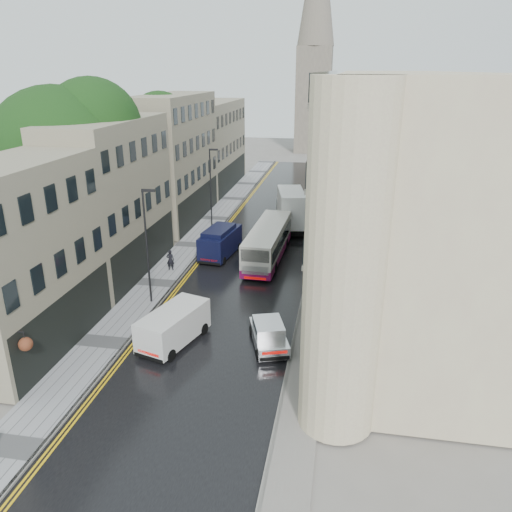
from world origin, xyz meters
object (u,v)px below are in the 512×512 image
(cream_bus, at_px, (247,254))
(silver_hatchback, at_px, (259,347))
(white_lorry, at_px, (281,214))
(lamp_post_far, at_px, (211,189))
(pedestrian, at_px, (170,260))
(navy_van, at_px, (201,247))
(white_van, at_px, (142,336))
(tree_near, at_px, (64,181))
(tree_far, at_px, (141,160))
(lamp_post_near, at_px, (147,248))

(cream_bus, relative_size, silver_hatchback, 2.64)
(white_lorry, bearing_deg, lamp_post_far, 158.89)
(pedestrian, xyz_separation_m, lamp_post_far, (0.15, 11.42, 2.87))
(silver_hatchback, xyz_separation_m, navy_van, (-6.81, 13.06, 0.56))
(white_van, xyz_separation_m, lamp_post_far, (-2.23, 22.72, 2.74))
(silver_hatchback, height_order, pedestrian, pedestrian)
(tree_near, bearing_deg, navy_van, 24.20)
(tree_near, height_order, white_lorry, tree_near)
(tree_far, xyz_separation_m, white_lorry, (13.51, -1.05, -4.29))
(tree_near, bearing_deg, lamp_post_near, -26.98)
(cream_bus, height_order, pedestrian, cream_bus)
(cream_bus, distance_m, lamp_post_near, 8.61)
(tree_near, bearing_deg, silver_hatchback, -30.83)
(silver_hatchback, distance_m, lamp_post_far, 24.01)
(navy_van, relative_size, lamp_post_near, 0.67)
(white_lorry, xyz_separation_m, lamp_post_near, (-6.44, -15.71, 1.88))
(white_lorry, relative_size, navy_van, 1.47)
(tree_far, xyz_separation_m, cream_bus, (12.20, -10.28, -4.85))
(cream_bus, relative_size, lamp_post_near, 1.34)
(white_lorry, distance_m, lamp_post_far, 7.15)
(silver_hatchback, bearing_deg, white_van, 165.91)
(tree_near, relative_size, tree_far, 1.11)
(tree_far, bearing_deg, tree_near, -91.32)
(pedestrian, relative_size, lamp_post_near, 0.21)
(tree_far, xyz_separation_m, white_van, (8.92, -22.65, -5.19))
(tree_far, height_order, pedestrian, tree_far)
(white_lorry, bearing_deg, lamp_post_near, -124.03)
(tree_near, relative_size, lamp_post_near, 1.88)
(navy_van, distance_m, lamp_post_far, 9.68)
(cream_bus, xyz_separation_m, navy_van, (-3.90, 1.15, -0.08))
(cream_bus, relative_size, white_lorry, 1.36)
(pedestrian, bearing_deg, tree_far, -64.24)
(tree_near, height_order, cream_bus, tree_near)
(lamp_post_near, distance_m, lamp_post_far, 16.84)
(silver_hatchback, height_order, lamp_post_near, lamp_post_near)
(white_van, distance_m, pedestrian, 11.55)
(tree_far, bearing_deg, pedestrian, -60.05)
(lamp_post_near, height_order, lamp_post_far, lamp_post_near)
(white_van, distance_m, lamp_post_far, 23.00)
(cream_bus, xyz_separation_m, lamp_post_far, (-5.51, 10.36, 2.41))
(cream_bus, xyz_separation_m, white_van, (-3.28, -12.36, -0.33))
(navy_van, bearing_deg, silver_hatchback, -55.06)
(lamp_post_far, bearing_deg, silver_hatchback, -77.74)
(navy_van, bearing_deg, lamp_post_far, 107.36)
(tree_far, distance_m, lamp_post_far, 7.12)
(white_lorry, relative_size, silver_hatchback, 1.94)
(pedestrian, bearing_deg, silver_hatchback, 124.12)
(white_van, distance_m, lamp_post_near, 6.77)
(tree_far, height_order, lamp_post_near, tree_far)
(navy_van, xyz_separation_m, lamp_post_far, (-1.61, 9.21, 2.49))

